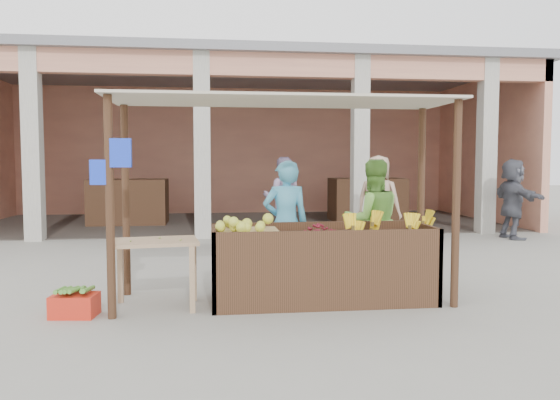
{
  "coord_description": "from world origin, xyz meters",
  "views": [
    {
      "loc": [
        -0.78,
        -6.3,
        1.66
      ],
      "look_at": [
        0.15,
        1.2,
        1.13
      ],
      "focal_mm": 35.0,
      "sensor_mm": 36.0,
      "label": 1
    }
  ],
  "objects": [
    {
      "name": "motorcycle",
      "position": [
        1.05,
        2.1,
        0.45
      ],
      "size": [
        1.05,
        1.8,
        0.89
      ],
      "primitive_type": "imported",
      "rotation": [
        0.0,
        0.0,
        1.28
      ],
      "color": "maroon",
      "rests_on": "ground"
    },
    {
      "name": "shopper_c",
      "position": [
        2.42,
        3.97,
        0.99
      ],
      "size": [
        1.14,
        1.05,
        1.98
      ],
      "primitive_type": "imported",
      "rotation": [
        0.0,
        0.0,
        2.55
      ],
      "color": "tan",
      "rests_on": "ground"
    },
    {
      "name": "red_crate",
      "position": [
        -2.26,
        -0.32,
        0.12
      ],
      "size": [
        0.5,
        0.39,
        0.24
      ],
      "primitive_type": "cube",
      "rotation": [
        0.0,
        0.0,
        -0.13
      ],
      "color": "red",
      "rests_on": "ground"
    },
    {
      "name": "market_building",
      "position": [
        0.05,
        8.93,
        2.7
      ],
      "size": [
        14.4,
        6.4,
        4.2
      ],
      "color": "#E79979",
      "rests_on": "ground"
    },
    {
      "name": "fruit_stall",
      "position": [
        0.5,
        0.0,
        0.4
      ],
      "size": [
        2.6,
        0.95,
        0.8
      ],
      "primitive_type": "cube",
      "color": "#492D1D",
      "rests_on": "ground"
    },
    {
      "name": "produce_sacks",
      "position": [
        2.63,
        5.58,
        0.33
      ],
      "size": [
        0.87,
        0.82,
        0.66
      ],
      "color": "maroon",
      "rests_on": "ground"
    },
    {
      "name": "shopper_d",
      "position": [
        5.63,
        4.7,
        0.91
      ],
      "size": [
        0.73,
        1.7,
        1.82
      ],
      "primitive_type": "imported",
      "rotation": [
        0.0,
        0.0,
        1.59
      ],
      "color": "#4D4E59",
      "rests_on": "ground"
    },
    {
      "name": "vendor_blue",
      "position": [
        0.18,
        0.85,
        0.89
      ],
      "size": [
        0.69,
        0.52,
        1.79
      ],
      "primitive_type": "imported",
      "rotation": [
        0.0,
        0.0,
        3.19
      ],
      "color": "#48A3C7",
      "rests_on": "ground"
    },
    {
      "name": "plantain_bundle",
      "position": [
        -2.26,
        -0.32,
        0.28
      ],
      "size": [
        0.39,
        0.27,
        0.08
      ],
      "primitive_type": null,
      "color": "#569736",
      "rests_on": "red_crate"
    },
    {
      "name": "side_table",
      "position": [
        -1.44,
        -0.06,
        0.64
      ],
      "size": [
        1.03,
        0.76,
        0.77
      ],
      "rotation": [
        0.0,
        0.0,
        0.13
      ],
      "color": "tan",
      "rests_on": "ground"
    },
    {
      "name": "melon_tray",
      "position": [
        -0.41,
        0.04,
        0.9
      ],
      "size": [
        0.78,
        0.68,
        0.21
      ],
      "color": "tan",
      "rests_on": "fruit_stall"
    },
    {
      "name": "vendor_green",
      "position": [
        1.38,
        0.9,
        0.89
      ],
      "size": [
        0.86,
        0.51,
        1.78
      ],
      "primitive_type": "imported",
      "rotation": [
        0.0,
        0.0,
        3.15
      ],
      "color": "#74B844",
      "rests_on": "ground"
    },
    {
      "name": "stall_awning",
      "position": [
        -0.01,
        0.06,
        1.98
      ],
      "size": [
        4.09,
        1.35,
        2.39
      ],
      "color": "#492D1D",
      "rests_on": "ground"
    },
    {
      "name": "banana_heap",
      "position": [
        1.28,
        -0.04,
        0.9
      ],
      "size": [
        1.13,
        0.62,
        0.21
      ],
      "primitive_type": null,
      "color": "yellow",
      "rests_on": "fruit_stall"
    },
    {
      "name": "shopper_f",
      "position": [
        0.73,
        5.47,
        0.96
      ],
      "size": [
        0.99,
        0.64,
        1.93
      ],
      "primitive_type": "imported",
      "rotation": [
        0.0,
        0.0,
        3.03
      ],
      "color": "gray",
      "rests_on": "ground"
    },
    {
      "name": "papaya_pile",
      "position": [
        -1.44,
        -0.06,
        0.87
      ],
      "size": [
        0.69,
        0.4,
        0.2
      ],
      "primitive_type": null,
      "color": "#4A822A",
      "rests_on": "side_table"
    },
    {
      "name": "berry_heap",
      "position": [
        0.46,
        0.01,
        0.88
      ],
      "size": [
        0.48,
        0.39,
        0.15
      ],
      "primitive_type": "ellipsoid",
      "color": "maroon",
      "rests_on": "fruit_stall"
    },
    {
      "name": "ground",
      "position": [
        0.0,
        0.0,
        0.0
      ],
      "size": [
        60.0,
        60.0,
        0.0
      ],
      "primitive_type": "plane",
      "color": "gray",
      "rests_on": "ground"
    }
  ]
}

